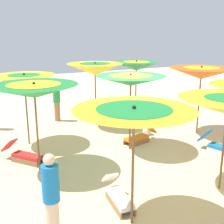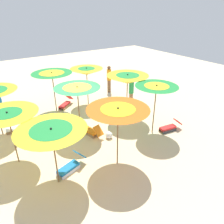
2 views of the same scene
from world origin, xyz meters
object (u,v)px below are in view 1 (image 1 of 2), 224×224
beach_umbrella_0 (24,81)px  beach_umbrella_3 (95,69)px  beach_umbrella_4 (131,80)px  beach_umbrella_7 (201,73)px  beachgoer_2 (57,100)px  lounger_0 (139,136)px  beach_umbrella_1 (34,91)px  lounger_4 (219,146)px  lounger_1 (132,108)px  beach_ball (147,130)px  lounger_3 (24,155)px  lounger_2 (118,196)px  beach_umbrella_2 (134,118)px  beachgoer_1 (51,196)px  beach_umbrella_6 (136,66)px

beach_umbrella_0 → beach_umbrella_3: beach_umbrella_3 is taller
beach_umbrella_4 → beach_umbrella_7: (2.94, 0.18, 0.02)m
beach_umbrella_0 → beachgoer_2: beach_umbrella_0 is taller
beach_umbrella_0 → beach_umbrella_7: (5.70, -1.71, 0.11)m
beach_umbrella_3 → lounger_0: size_ratio=1.96×
beach_umbrella_0 → lounger_0: (3.31, -1.55, -1.89)m
beach_umbrella_0 → beach_umbrella_7: 5.95m
beach_umbrella_1 → beachgoer_2: (1.74, 4.20, -1.25)m
beach_umbrella_0 → lounger_4: beach_umbrella_0 is taller
beach_umbrella_3 → beach_umbrella_4: size_ratio=1.05×
beach_umbrella_1 → lounger_4: beach_umbrella_1 is taller
lounger_1 → lounger_4: size_ratio=0.96×
beach_umbrella_4 → lounger_1: size_ratio=1.94×
beach_ball → beachgoer_2: bearing=127.1°
beach_umbrella_3 → beach_umbrella_7: size_ratio=1.02×
lounger_0 → beach_umbrella_4: bearing=18.1°
beach_umbrella_1 → lounger_3: bearing=111.1°
beach_umbrella_3 → lounger_1: 3.21m
beach_umbrella_4 → lounger_2: size_ratio=1.94×
beach_umbrella_2 → lounger_0: size_ratio=1.83×
lounger_0 → lounger_2: bearing=38.7°
lounger_3 → beachgoer_2: bearing=112.1°
lounger_2 → lounger_3: bearing=-149.8°
beach_umbrella_0 → lounger_1: size_ratio=1.90×
beach_ball → beach_umbrella_0: bearing=165.9°
lounger_0 → beachgoer_2: (-1.70, 3.71, 0.68)m
beach_umbrella_0 → beach_umbrella_7: beach_umbrella_7 is taller
beach_umbrella_4 → beachgoer_1: 4.66m
lounger_1 → lounger_2: bearing=-25.6°
beach_umbrella_1 → beachgoer_2: bearing=67.5°
beach_umbrella_0 → beachgoer_2: 2.95m
beach_umbrella_1 → lounger_0: bearing=8.2°
beach_umbrella_0 → lounger_4: bearing=-33.9°
beach_umbrella_2 → lounger_4: 4.88m
lounger_0 → beachgoer_1: beachgoer_1 is taller
beach_ball → lounger_3: bearing=-175.4°
beach_umbrella_0 → lounger_4: 6.37m
beachgoer_1 → lounger_4: bearing=-97.7°
beach_umbrella_0 → beach_umbrella_4: size_ratio=0.98×
beach_umbrella_6 → beach_umbrella_7: beach_umbrella_6 is taller
beach_umbrella_2 → beach_umbrella_6: (3.84, 6.19, 0.12)m
lounger_0 → beach_umbrella_2: bearing=43.6°
lounger_0 → beach_ball: lounger_0 is taller
beach_umbrella_6 → lounger_2: bearing=-124.4°
lounger_1 → lounger_2: size_ratio=1.00×
beach_umbrella_7 → lounger_3: size_ratio=1.97×
beach_umbrella_7 → lounger_4: beach_umbrella_7 is taller
beach_umbrella_7 → beachgoer_2: beach_umbrella_7 is taller
lounger_3 → beach_ball: size_ratio=3.77×
beach_umbrella_3 → lounger_2: (-1.83, -5.35, -2.04)m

